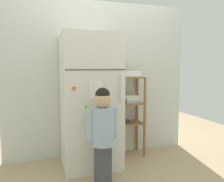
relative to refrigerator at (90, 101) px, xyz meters
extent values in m
plane|color=tan|center=(0.21, -0.02, -0.83)|extent=(6.00, 6.00, 0.00)
cube|color=silver|center=(0.21, 0.35, 0.25)|extent=(2.61, 0.03, 2.15)
cube|color=silver|center=(0.00, 0.00, 0.00)|extent=(0.70, 0.64, 1.65)
cube|color=black|center=(0.00, -0.33, 0.39)|extent=(0.68, 0.01, 0.01)
cylinder|color=silver|center=(0.28, -0.35, 0.17)|extent=(0.02, 0.02, 0.33)
cube|color=white|center=(-0.01, -0.33, 0.17)|extent=(0.15, 0.01, 0.20)
cube|color=#490DC9|center=(0.24, -0.33, -0.28)|extent=(0.03, 0.01, 0.03)
cube|color=#4E17C4|center=(-0.05, -0.33, -0.11)|extent=(0.04, 0.02, 0.04)
cube|color=#5FE23E|center=(-0.11, -0.33, -0.02)|extent=(0.04, 0.01, 0.04)
cube|color=orange|center=(-0.25, -0.33, 0.19)|extent=(0.04, 0.02, 0.04)
cube|color=#474750|center=(0.02, -0.53, -0.62)|extent=(0.17, 0.11, 0.42)
cylinder|color=#9EB2C6|center=(0.02, -0.53, -0.20)|extent=(0.24, 0.24, 0.40)
sphere|color=#9EB2C6|center=(0.02, -0.46, -0.01)|extent=(0.11, 0.11, 0.11)
sphere|color=tan|center=(0.02, -0.53, 0.08)|extent=(0.18, 0.18, 0.18)
sphere|color=black|center=(0.02, -0.53, 0.13)|extent=(0.15, 0.15, 0.15)
cylinder|color=#9EB2C6|center=(-0.12, -0.53, -0.17)|extent=(0.07, 0.07, 0.34)
cylinder|color=#9EB2C6|center=(0.15, -0.53, -0.17)|extent=(0.07, 0.07, 0.34)
cylinder|color=olive|center=(0.45, 0.04, -0.27)|extent=(0.04, 0.04, 1.11)
cylinder|color=olive|center=(0.77, 0.04, -0.27)|extent=(0.04, 0.04, 1.11)
cylinder|color=olive|center=(0.45, 0.30, -0.27)|extent=(0.04, 0.04, 1.11)
cylinder|color=olive|center=(0.77, 0.30, -0.27)|extent=(0.04, 0.04, 1.11)
cube|color=olive|center=(0.61, 0.17, 0.28)|extent=(0.35, 0.28, 0.02)
cube|color=olive|center=(0.61, 0.17, -0.09)|extent=(0.35, 0.28, 0.02)
cube|color=olive|center=(0.61, 0.17, -0.37)|extent=(0.35, 0.28, 0.02)
cube|color=#99B2C6|center=(0.62, 0.16, -0.06)|extent=(0.20, 0.17, 0.04)
cube|color=silver|center=(0.63, 0.16, -0.02)|extent=(0.20, 0.16, 0.03)
cube|color=silver|center=(0.61, 0.19, 0.01)|extent=(0.21, 0.17, 0.03)
cylinder|color=#2D384C|center=(0.55, 0.17, -0.34)|extent=(0.11, 0.11, 0.04)
cube|color=white|center=(0.60, 0.16, 0.29)|extent=(0.26, 0.20, 0.01)
cube|color=white|center=(0.60, 0.06, 0.33)|extent=(0.26, 0.01, 0.08)
cube|color=white|center=(0.60, 0.26, 0.33)|extent=(0.26, 0.01, 0.08)
cube|color=white|center=(0.48, 0.16, 0.33)|extent=(0.01, 0.20, 0.08)
cube|color=white|center=(0.73, 0.16, 0.33)|extent=(0.01, 0.20, 0.08)
sphere|color=#A92423|center=(0.64, 0.14, 0.33)|extent=(0.07, 0.07, 0.07)
sphere|color=red|center=(0.64, 0.17, 0.32)|extent=(0.06, 0.06, 0.06)
sphere|color=orange|center=(0.57, 0.14, 0.33)|extent=(0.08, 0.08, 0.08)
camera|label=1|loc=(-0.61, -2.87, 0.41)|focal=37.66mm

